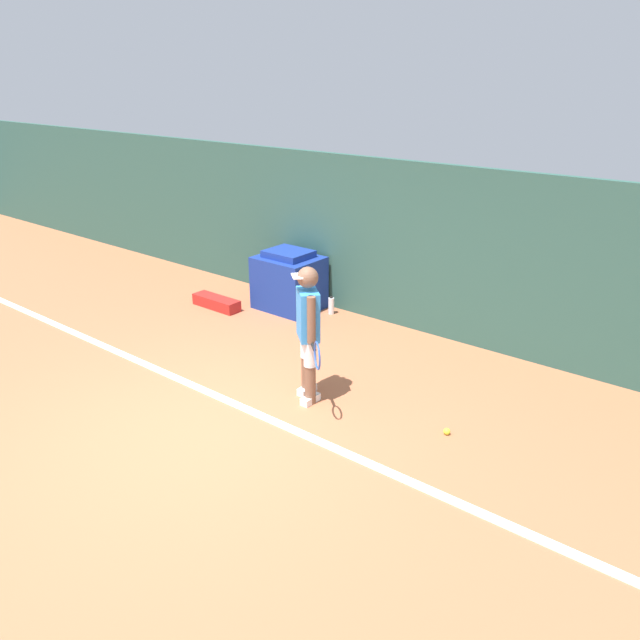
# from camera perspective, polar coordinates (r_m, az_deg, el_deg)

# --- Properties ---
(ground_plane) EXTENTS (24.00, 24.00, 0.00)m
(ground_plane) POSITION_cam_1_polar(r_m,az_deg,el_deg) (6.43, -10.53, -9.97)
(ground_plane) COLOR #B76642
(back_wall) EXTENTS (24.00, 0.10, 2.28)m
(back_wall) POSITION_cam_1_polar(r_m,az_deg,el_deg) (8.57, 7.55, 6.73)
(back_wall) COLOR #2D564C
(back_wall) RESTS_ON ground_plane
(court_baseline) EXTENTS (21.60, 0.10, 0.01)m
(court_baseline) POSITION_cam_1_polar(r_m,az_deg,el_deg) (6.75, -6.91, -8.02)
(court_baseline) COLOR white
(court_baseline) RESTS_ON ground_plane
(tennis_player) EXTENTS (0.71, 0.63, 1.50)m
(tennis_player) POSITION_cam_1_polar(r_m,az_deg,el_deg) (6.55, -1.08, -0.83)
(tennis_player) COLOR brown
(tennis_player) RESTS_ON ground_plane
(tennis_ball) EXTENTS (0.07, 0.07, 0.07)m
(tennis_ball) POSITION_cam_1_polar(r_m,az_deg,el_deg) (6.38, 11.52, -9.95)
(tennis_ball) COLOR #D1E533
(tennis_ball) RESTS_ON ground_plane
(covered_chair) EXTENTS (0.91, 0.76, 0.89)m
(covered_chair) POSITION_cam_1_polar(r_m,az_deg,el_deg) (9.34, -2.85, 3.58)
(covered_chair) COLOR navy
(covered_chair) RESTS_ON ground_plane
(equipment_bag) EXTENTS (0.82, 0.24, 0.17)m
(equipment_bag) POSITION_cam_1_polar(r_m,az_deg,el_deg) (9.56, -9.45, 1.59)
(equipment_bag) COLOR #B2231E
(equipment_bag) RESTS_ON ground_plane
(water_bottle) EXTENTS (0.09, 0.09, 0.27)m
(water_bottle) POSITION_cam_1_polar(r_m,az_deg,el_deg) (9.18, 1.03, 1.33)
(water_bottle) COLOR white
(water_bottle) RESTS_ON ground_plane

